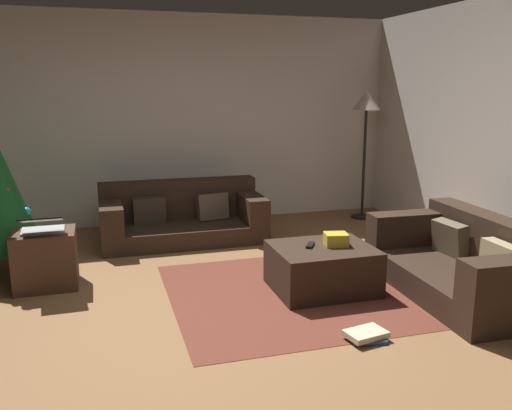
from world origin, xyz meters
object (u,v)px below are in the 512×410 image
(couch_right, at_px, (467,264))
(tv_remote, at_px, (310,245))
(laptop, at_px, (42,227))
(book_stack, at_px, (366,335))
(side_table, at_px, (46,259))
(gift_box, at_px, (336,239))
(corner_lamp, at_px, (366,110))
(couch_left, at_px, (182,217))
(ottoman, at_px, (322,268))

(couch_right, relative_size, tv_remote, 10.80)
(laptop, height_order, book_stack, laptop)
(tv_remote, bearing_deg, side_table, -165.61)
(gift_box, xyz_separation_m, corner_lamp, (1.43, 2.27, 0.98))
(couch_right, xyz_separation_m, corner_lamp, (0.41, 2.68, 1.16))
(couch_right, height_order, gift_box, couch_right)
(gift_box, xyz_separation_m, side_table, (-2.41, 0.75, -0.19))
(couch_left, height_order, tv_remote, couch_left)
(couch_right, bearing_deg, laptop, 74.53)
(book_stack, bearing_deg, gift_box, 78.13)
(couch_right, height_order, laptop, laptop)
(side_table, xyz_separation_m, book_stack, (2.21, -1.72, -0.22))
(side_table, distance_m, corner_lamp, 4.29)
(ottoman, distance_m, side_table, 2.41)
(laptop, xyz_separation_m, corner_lamp, (3.84, 1.58, 0.86))
(ottoman, distance_m, corner_lamp, 3.01)
(ottoman, bearing_deg, side_table, 161.66)
(couch_right, relative_size, book_stack, 5.61)
(tv_remote, bearing_deg, couch_left, 145.82)
(side_table, bearing_deg, gift_box, -17.32)
(couch_left, bearing_deg, gift_box, 118.08)
(couch_left, bearing_deg, book_stack, 105.80)
(couch_left, height_order, corner_lamp, corner_lamp)
(laptop, height_order, corner_lamp, corner_lamp)
(tv_remote, height_order, corner_lamp, corner_lamp)
(couch_right, distance_m, gift_box, 1.12)
(couch_right, relative_size, laptop, 4.12)
(book_stack, bearing_deg, ottoman, 85.26)
(side_table, distance_m, book_stack, 2.81)
(couch_left, xyz_separation_m, ottoman, (0.91, -1.93, -0.06))
(laptop, bearing_deg, book_stack, -37.02)
(tv_remote, bearing_deg, couch_right, 12.83)
(couch_right, xyz_separation_m, book_stack, (-1.23, -0.56, -0.22))
(laptop, bearing_deg, ottoman, -16.96)
(laptop, bearing_deg, tv_remote, -16.72)
(side_table, relative_size, book_stack, 1.69)
(ottoman, distance_m, tv_remote, 0.23)
(gift_box, distance_m, side_table, 2.53)
(book_stack, bearing_deg, corner_lamp, 63.17)
(gift_box, bearing_deg, couch_right, -21.94)
(gift_box, distance_m, tv_remote, 0.23)
(ottoman, xyz_separation_m, laptop, (-2.28, 0.70, 0.37))
(book_stack, bearing_deg, tv_remote, 91.07)
(tv_remote, xyz_separation_m, side_table, (-2.19, 0.72, -0.15))
(gift_box, height_order, corner_lamp, corner_lamp)
(side_table, relative_size, corner_lamp, 0.31)
(laptop, bearing_deg, side_table, 91.60)
(couch_left, bearing_deg, couch_right, 131.21)
(side_table, distance_m, laptop, 0.32)
(couch_right, bearing_deg, corner_lamp, -6.28)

